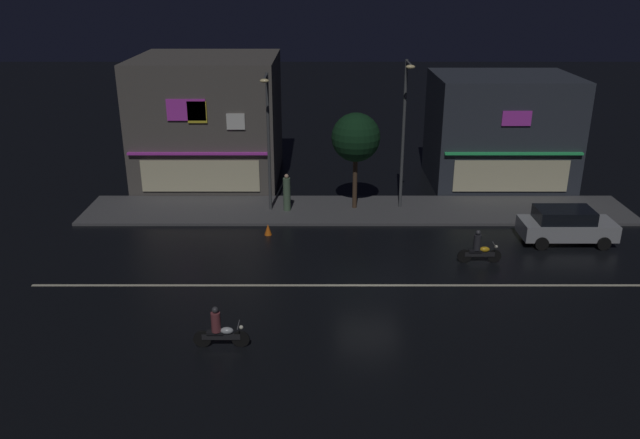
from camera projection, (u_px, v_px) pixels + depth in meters
ground_plane at (371, 286)px, 25.88m from camera, size 140.00×140.00×0.00m
lane_divider_stripe at (371, 285)px, 25.88m from camera, size 27.39×0.16×0.01m
sidewalk_far at (359, 210)px, 33.92m from camera, size 28.83×4.28×0.14m
storefront_left_block at (211, 119)px, 38.37m from camera, size 8.23×8.15×7.32m
storefront_center_block at (502, 130)px, 37.62m from camera, size 8.00×6.29×6.39m
streetlamp_west at (270, 132)px, 32.14m from camera, size 0.44×1.64×7.14m
streetlamp_mid at (406, 125)px, 32.38m from camera, size 0.44×1.64×7.73m
pedestrian_on_sidewalk at (289, 194)px, 33.39m from camera, size 0.38×0.38×1.99m
street_tree at (358, 138)px, 32.73m from camera, size 2.52×2.52×5.09m
parked_car_near_kerb at (568, 225)px, 29.71m from camera, size 4.30×1.98×1.67m
motorcycle_lead at (481, 249)px, 27.71m from camera, size 1.90×0.60×1.52m
motorcycle_following at (221, 330)px, 21.44m from camera, size 1.90×0.60×1.52m
traffic_cone at (270, 229)px, 30.82m from camera, size 0.36×0.36×0.55m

